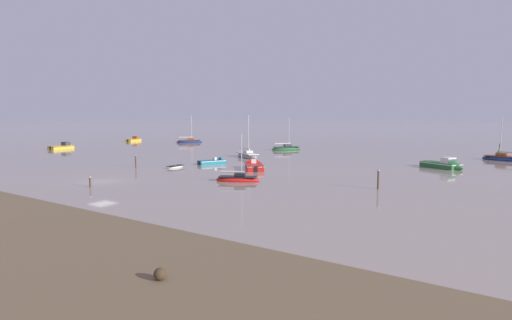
# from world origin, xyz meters

# --- Properties ---
(ground_plane) EXTENTS (800.00, 800.00, 0.00)m
(ground_plane) POSITION_xyz_m (0.00, 0.00, 0.00)
(ground_plane) COLOR gray
(seaweed_clump) EXTENTS (0.56, 0.56, 0.56)m
(seaweed_clump) POSITION_xyz_m (27.02, -16.27, 0.51)
(seaweed_clump) COLOR #402F1E
(seaweed_clump) RESTS_ON mudflat_shore
(sailboat_moored_0) EXTENTS (6.11, 6.07, 7.37)m
(sailboat_moored_0) POSITION_xyz_m (-36.38, 51.90, 0.32)
(sailboat_moored_0) COLOR navy
(sailboat_moored_0) RESTS_ON ground
(motorboat_moored_0) EXTENTS (3.33, 4.85, 1.58)m
(motorboat_moored_0) POSITION_xyz_m (-0.57, 20.05, 0.22)
(motorboat_moored_0) COLOR #197084
(motorboat_moored_0) RESTS_ON ground
(motorboat_moored_1) EXTENTS (2.52, 5.98, 2.21)m
(motorboat_moored_1) POSITION_xyz_m (-44.78, 22.65, 0.33)
(motorboat_moored_1) COLOR gold
(motorboat_moored_1) RESTS_ON ground
(sailboat_moored_1) EXTENTS (5.40, 6.10, 7.00)m
(sailboat_moored_1) POSITION_xyz_m (-4.43, 47.09, 0.30)
(sailboat_moored_1) COLOR #23602D
(sailboat_moored_1) RESTS_ON ground
(motorboat_moored_2) EXTENTS (3.07, 5.68, 2.05)m
(motorboat_moored_2) POSITION_xyz_m (-52.74, 47.94, 0.31)
(motorboat_moored_2) COLOR gold
(motorboat_moored_2) RESTS_ON ground
(rowboat_moored_3) EXTENTS (1.16, 2.96, 0.46)m
(rowboat_moored_3) POSITION_xyz_m (-2.04, 13.22, 0.12)
(rowboat_moored_3) COLOR white
(rowboat_moored_3) RESTS_ON ground
(motorboat_moored_3) EXTENTS (6.46, 4.65, 2.34)m
(motorboat_moored_3) POSITION_xyz_m (28.94, 33.73, 0.35)
(motorboat_moored_3) COLOR #23602D
(motorboat_moored_3) RESTS_ON ground
(sailboat_moored_2) EXTENTS (5.06, 3.60, 5.50)m
(sailboat_moored_2) POSITION_xyz_m (12.23, 8.73, 0.24)
(sailboat_moored_2) COLOR red
(sailboat_moored_2) RESTS_ON ground
(sailboat_moored_3) EXTENTS (6.85, 5.23, 7.54)m
(sailboat_moored_3) POSITION_xyz_m (-2.21, 30.33, 0.33)
(sailboat_moored_3) COLOR gray
(sailboat_moored_3) RESTS_ON ground
(sailboat_moored_4) EXTENTS (6.80, 3.33, 7.31)m
(sailboat_moored_4) POSITION_xyz_m (34.37, 49.89, 0.32)
(sailboat_moored_4) COLOR navy
(sailboat_moored_4) RESTS_ON ground
(motorboat_moored_4) EXTENTS (5.51, 5.98, 2.08)m
(motorboat_moored_4) POSITION_xyz_m (7.34, 18.71, 0.29)
(motorboat_moored_4) COLOR red
(motorboat_moored_4) RESTS_ON ground
(channel_buoy) EXTENTS (0.90, 0.90, 2.30)m
(channel_buoy) POSITION_xyz_m (32.79, 59.47, 0.46)
(channel_buoy) COLOR #198C2D
(channel_buoy) RESTS_ON ground
(mooring_post_near) EXTENTS (0.22, 0.22, 1.21)m
(mooring_post_near) POSITION_xyz_m (2.10, -2.89, 0.53)
(mooring_post_near) COLOR #453323
(mooring_post_near) RESTS_ON ground
(mooring_post_left) EXTENTS (0.22, 0.22, 1.98)m
(mooring_post_left) POSITION_xyz_m (-6.70, 10.19, 0.84)
(mooring_post_left) COLOR #483323
(mooring_post_left) RESTS_ON ground
(mooring_post_right) EXTENTS (0.22, 0.22, 2.14)m
(mooring_post_right) POSITION_xyz_m (26.67, 12.82, 0.91)
(mooring_post_right) COLOR #453323
(mooring_post_right) RESTS_ON ground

